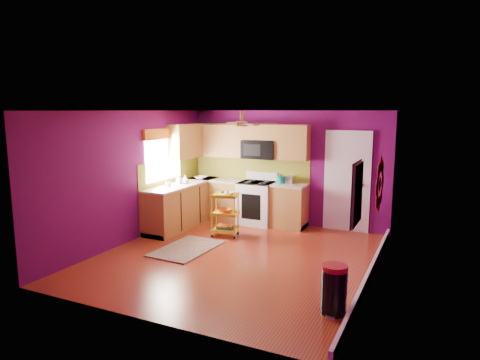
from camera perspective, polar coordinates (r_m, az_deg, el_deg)
The scene contains 18 objects.
ground at distance 7.51m, azimuth -0.43°, elevation -10.21°, with size 5.00×5.00×0.00m, color maroon.
room_envelope at distance 7.12m, azimuth -0.26°, elevation 2.24°, with size 4.54×5.04×2.52m.
lower_cabinets at distance 9.54m, azimuth -2.98°, elevation -3.26°, with size 2.81×2.31×0.94m.
electric_range at distance 9.50m, azimuth 2.28°, elevation -3.00°, with size 0.76×0.66×1.13m.
upper_cabinetry at distance 9.60m, azimuth -1.49°, elevation 5.07°, with size 2.80×2.30×1.26m.
left_window at distance 9.15m, azimuth -10.17°, elevation 4.33°, with size 0.08×1.35×1.08m.
panel_door at distance 9.13m, azimuth 14.09°, elevation -0.33°, with size 0.95×0.11×2.15m.
right_wall_art at distance 6.18m, azimuth 17.05°, elevation -1.03°, with size 0.04×2.74×1.04m.
ceiling_fan at distance 7.26m, azimuth 0.24°, elevation 7.59°, with size 1.01×1.01×0.26m.
shag_rug at distance 7.96m, azimuth -7.09°, elevation -9.05°, with size 0.85×1.38×0.02m, color black.
rolling_cart at distance 8.58m, azimuth -1.97°, elevation -4.37°, with size 0.59×0.48×0.94m.
trash_can at distance 5.60m, azimuth 12.41°, elevation -14.01°, with size 0.40×0.41×0.63m.
teal_kettle at distance 9.23m, azimuth 5.43°, elevation 0.01°, with size 0.18×0.18×0.21m.
toaster at distance 9.27m, azimuth 6.47°, elevation 0.07°, with size 0.22×0.15×0.18m, color beige.
soap_bottle_a at distance 9.26m, azimuth -8.15°, elevation 0.11°, with size 0.09×0.10×0.21m, color #EA3F72.
soap_bottle_b at distance 9.28m, azimuth -7.33°, elevation 0.09°, with size 0.15×0.15×0.19m, color white.
counter_dish at distance 9.85m, azimuth -5.23°, elevation 0.31°, with size 0.28×0.28×0.07m, color white.
counter_cup at distance 8.99m, azimuth -9.54°, elevation -0.57°, with size 0.12×0.12×0.09m, color white.
Camera 1 is at (3.08, -6.37, 2.51)m, focal length 32.00 mm.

